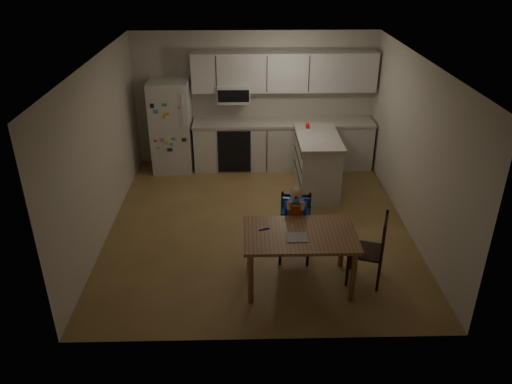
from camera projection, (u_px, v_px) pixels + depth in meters
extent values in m
cube|color=olive|center=(258.00, 224.00, 7.71)|extent=(4.50, 5.00, 0.01)
cube|color=beige|center=(255.00, 99.00, 9.38)|extent=(4.50, 0.02, 2.50)
cube|color=beige|center=(101.00, 150.00, 7.10)|extent=(0.02, 5.00, 2.50)
cube|color=beige|center=(414.00, 147.00, 7.20)|extent=(0.02, 5.00, 2.50)
cube|color=white|center=(259.00, 60.00, 6.58)|extent=(4.50, 5.00, 0.01)
cube|color=silver|center=(171.00, 126.00, 9.21)|extent=(0.72, 0.70, 1.70)
cube|color=silver|center=(283.00, 145.00, 9.49)|extent=(3.34, 0.60, 0.86)
cube|color=beige|center=(284.00, 122.00, 9.28)|extent=(3.37, 0.62, 0.05)
cube|color=black|center=(234.00, 152.00, 9.20)|extent=(0.60, 0.02, 0.80)
cube|color=silver|center=(284.00, 72.00, 8.99)|extent=(3.34, 0.34, 0.70)
cube|color=silver|center=(234.00, 93.00, 9.11)|extent=(0.60, 0.38, 0.33)
cube|color=silver|center=(317.00, 165.00, 8.56)|extent=(0.64, 1.29, 0.95)
cube|color=beige|center=(318.00, 137.00, 8.33)|extent=(0.71, 1.35, 0.05)
cylinder|color=red|center=(308.00, 126.00, 8.65)|extent=(0.07, 0.07, 0.09)
cube|color=brown|center=(300.00, 235.00, 6.06)|extent=(1.38, 0.89, 0.04)
cylinder|color=brown|center=(251.00, 278.00, 5.89)|extent=(0.07, 0.07, 0.70)
cylinder|color=brown|center=(250.00, 245.00, 6.54)|extent=(0.07, 0.07, 0.70)
cylinder|color=brown|center=(353.00, 277.00, 5.92)|extent=(0.07, 0.07, 0.70)
cylinder|color=brown|center=(342.00, 243.00, 6.57)|extent=(0.07, 0.07, 0.70)
cube|color=#A1A0A5|center=(297.00, 237.00, 5.96)|extent=(0.26, 0.22, 0.01)
cylinder|color=blue|center=(263.00, 229.00, 6.13)|extent=(0.12, 0.06, 0.02)
cube|color=black|center=(295.00, 231.00, 6.71)|extent=(0.45, 0.45, 0.03)
cube|color=black|center=(280.00, 252.00, 6.65)|extent=(0.04, 0.04, 0.41)
cube|color=black|center=(281.00, 237.00, 6.98)|extent=(0.04, 0.04, 0.41)
cube|color=black|center=(308.00, 253.00, 6.63)|extent=(0.04, 0.04, 0.41)
cube|color=black|center=(308.00, 238.00, 6.95)|extent=(0.04, 0.04, 0.41)
cube|color=black|center=(296.00, 208.00, 6.75)|extent=(0.41, 0.08, 0.48)
cube|color=blue|center=(295.00, 227.00, 6.68)|extent=(0.40, 0.37, 0.10)
cube|color=blue|center=(296.00, 208.00, 6.70)|extent=(0.37, 0.10, 0.33)
cube|color=#6998E8|center=(295.00, 224.00, 6.63)|extent=(0.31, 0.28, 0.02)
cube|color=#2F4BA0|center=(296.00, 209.00, 6.56)|extent=(0.23, 0.16, 0.25)
cube|color=red|center=(296.00, 212.00, 6.51)|extent=(0.18, 0.03, 0.19)
sphere|color=beige|center=(296.00, 193.00, 6.45)|extent=(0.18, 0.18, 0.16)
ellipsoid|color=olive|center=(296.00, 192.00, 6.44)|extent=(0.18, 0.17, 0.14)
cube|color=black|center=(366.00, 251.00, 6.25)|extent=(0.53, 0.53, 0.03)
cube|color=black|center=(351.00, 255.00, 6.57)|extent=(0.04, 0.04, 0.42)
cube|color=black|center=(381.00, 260.00, 6.47)|extent=(0.04, 0.04, 0.42)
cube|color=black|center=(347.00, 272.00, 6.24)|extent=(0.04, 0.04, 0.42)
cube|color=black|center=(378.00, 277.00, 6.14)|extent=(0.04, 0.04, 0.42)
cube|color=black|center=(384.00, 235.00, 6.08)|extent=(0.17, 0.41, 0.50)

